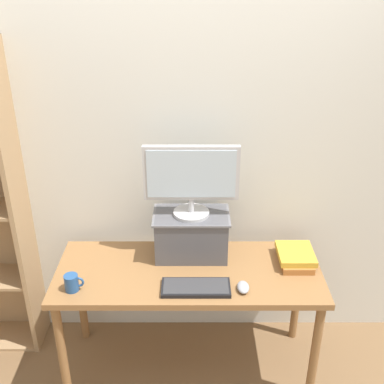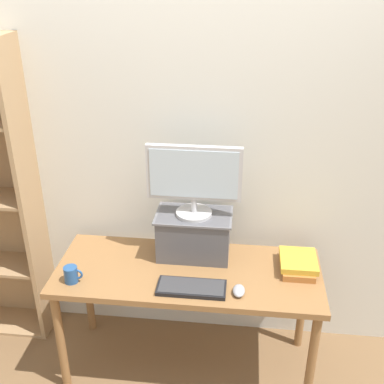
{
  "view_description": "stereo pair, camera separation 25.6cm",
  "coord_description": "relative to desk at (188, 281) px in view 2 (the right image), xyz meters",
  "views": [
    {
      "loc": [
        0.02,
        -2.23,
        2.33
      ],
      "look_at": [
        0.02,
        0.07,
        1.18
      ],
      "focal_mm": 45.0,
      "sensor_mm": 36.0,
      "label": 1
    },
    {
      "loc": [
        0.28,
        -2.21,
        2.33
      ],
      "look_at": [
        0.02,
        0.07,
        1.18
      ],
      "focal_mm": 45.0,
      "sensor_mm": 36.0,
      "label": 2
    }
  ],
  "objects": [
    {
      "name": "ground_plane",
      "position": [
        0.0,
        0.0,
        -0.64
      ],
      "size": [
        12.0,
        12.0,
        0.0
      ],
      "primitive_type": "plane",
      "color": "brown"
    },
    {
      "name": "back_wall",
      "position": [
        0.0,
        0.42,
        0.66
      ],
      "size": [
        7.0,
        0.08,
        2.6
      ],
      "color": "silver",
      "rests_on": "ground_plane"
    },
    {
      "name": "desk",
      "position": [
        0.0,
        0.0,
        0.0
      ],
      "size": [
        1.5,
        0.6,
        0.72
      ],
      "color": "olive",
      "rests_on": "ground_plane"
    },
    {
      "name": "riser_box",
      "position": [
        0.02,
        0.16,
        0.22
      ],
      "size": [
        0.44,
        0.26,
        0.27
      ],
      "color": "#515156",
      "rests_on": "desk"
    },
    {
      "name": "computer_monitor",
      "position": [
        0.02,
        0.16,
        0.58
      ],
      "size": [
        0.53,
        0.21,
        0.42
      ],
      "color": "#B7B7BA",
      "rests_on": "riser_box"
    },
    {
      "name": "keyboard",
      "position": [
        0.04,
        -0.17,
        0.09
      ],
      "size": [
        0.37,
        0.16,
        0.02
      ],
      "color": "black",
      "rests_on": "desk"
    },
    {
      "name": "computer_mouse",
      "position": [
        0.29,
        -0.18,
        0.1
      ],
      "size": [
        0.06,
        0.1,
        0.04
      ],
      "color": "#99999E",
      "rests_on": "desk"
    },
    {
      "name": "book_stack",
      "position": [
        0.61,
        0.08,
        0.12
      ],
      "size": [
        0.2,
        0.27,
        0.07
      ],
      "color": "#AD662D",
      "rests_on": "desk"
    },
    {
      "name": "coffee_mug",
      "position": [
        -0.61,
        -0.18,
        0.13
      ],
      "size": [
        0.1,
        0.07,
        0.09
      ],
      "color": "#234C84",
      "rests_on": "desk"
    }
  ]
}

